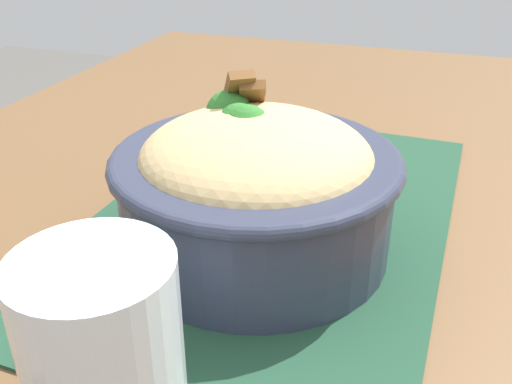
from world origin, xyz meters
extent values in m
cube|color=brown|center=(0.00, 0.00, 0.74)|extent=(1.31, 0.90, 0.03)
cylinder|color=brown|center=(0.59, 0.39, 0.37)|extent=(0.04, 0.04, 0.73)
cube|color=#1E422D|center=(0.01, 0.03, 0.76)|extent=(0.46, 0.31, 0.00)
cylinder|color=#2D3347|center=(-0.05, 0.02, 0.80)|extent=(0.20, 0.20, 0.08)
torus|color=#2D3347|center=(-0.05, 0.02, 0.84)|extent=(0.21, 0.21, 0.01)
ellipsoid|color=tan|center=(-0.05, 0.02, 0.84)|extent=(0.18, 0.18, 0.06)
sphere|color=#2C6F29|center=(-0.04, 0.03, 0.86)|extent=(0.03, 0.03, 0.03)
sphere|color=#2C6F29|center=(-0.02, 0.06, 0.86)|extent=(0.04, 0.04, 0.04)
sphere|color=#2C6F29|center=(-0.04, 0.04, 0.86)|extent=(0.03, 0.03, 0.03)
cylinder|color=orange|center=(-0.06, 0.02, 0.85)|extent=(0.03, 0.02, 0.01)
cube|color=brown|center=(0.00, 0.04, 0.86)|extent=(0.05, 0.03, 0.04)
cube|color=brown|center=(-0.01, 0.05, 0.87)|extent=(0.05, 0.04, 0.05)
cube|color=#B4B4B4|center=(0.09, -0.04, 0.76)|extent=(0.01, 0.06, 0.00)
cube|color=#B4B4B4|center=(0.09, 0.00, 0.76)|extent=(0.01, 0.01, 0.00)
cube|color=#B4B4B4|center=(0.09, 0.02, 0.76)|extent=(0.02, 0.03, 0.00)
cube|color=#B4B4B4|center=(0.10, 0.05, 0.76)|extent=(0.00, 0.02, 0.00)
cube|color=#B4B4B4|center=(0.09, 0.05, 0.76)|extent=(0.00, 0.02, 0.00)
cube|color=#B4B4B4|center=(0.09, 0.05, 0.76)|extent=(0.00, 0.02, 0.00)
cube|color=#B4B4B4|center=(0.08, 0.05, 0.76)|extent=(0.00, 0.02, 0.00)
cylinder|color=silver|center=(-0.23, 0.04, 0.81)|extent=(0.08, 0.08, 0.11)
camera|label=1|loc=(-0.41, -0.10, 1.01)|focal=40.50mm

